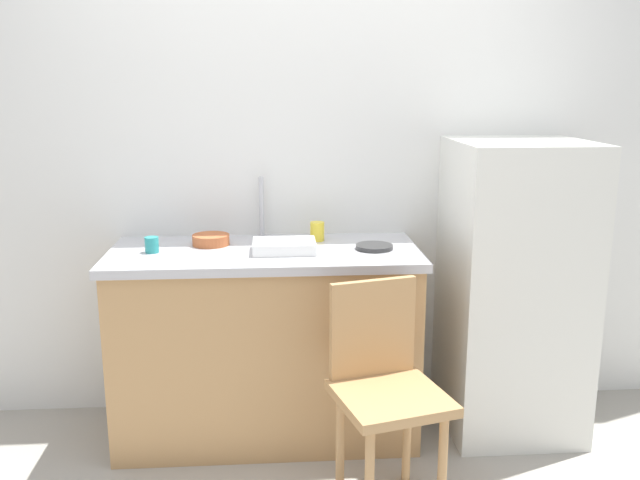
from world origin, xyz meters
name	(u,v)px	position (x,y,z in m)	size (l,w,h in m)	color
back_wall	(300,155)	(0.00, 1.00, 1.30)	(4.80, 0.10, 2.59)	silver
cabinet_base	(266,346)	(-0.18, 0.65, 0.43)	(1.37, 0.60, 0.87)	tan
countertop	(265,253)	(-0.18, 0.65, 0.89)	(1.41, 0.64, 0.04)	#B7B7BC
faucet	(262,207)	(-0.19, 0.90, 1.05)	(0.02, 0.02, 0.30)	#B7B7BC
refrigerator	(513,288)	(0.99, 0.64, 0.70)	(0.60, 0.61, 1.39)	silver
chair	(384,385)	(0.28, 0.06, 0.50)	(0.49, 0.49, 0.89)	tan
dish_tray	(284,246)	(-0.09, 0.59, 0.93)	(0.28, 0.20, 0.05)	white
terracotta_bowl	(211,240)	(-0.43, 0.75, 0.93)	(0.17, 0.17, 0.05)	#B25B33
hotplate	(374,247)	(0.32, 0.61, 0.92)	(0.17, 0.17, 0.02)	#2D2D2D
cup_yellow	(317,231)	(0.07, 0.80, 0.95)	(0.07, 0.07, 0.09)	yellow
cup_teal	(152,245)	(-0.68, 0.62, 0.94)	(0.06, 0.06, 0.07)	teal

